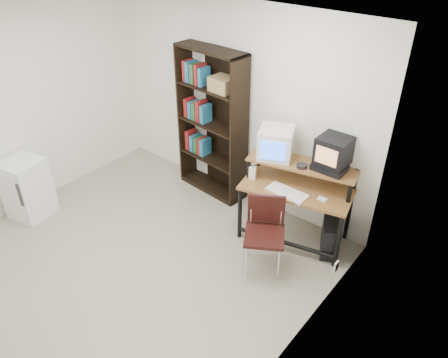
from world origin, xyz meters
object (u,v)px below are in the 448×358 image
Objects in this scene: pc_tower at (331,236)px; bookshelf at (213,123)px; computer_desk at (297,189)px; school_chair at (265,227)px; crt_tv at (334,151)px; mini_fridge at (27,188)px; crt_monitor at (276,143)px.

pc_tower is 0.22× the size of bookshelf.
school_chair is (-0.01, -0.62, -0.17)m from computer_desk.
crt_tv is 3.84m from mini_fridge.
mini_fridge is at bearing -121.28° from bookshelf.
mini_fridge is (-2.56, -1.80, -0.75)m from crt_monitor.
crt_monitor reaches higher than computer_desk.
bookshelf is at bearing 157.81° from computer_desk.
crt_tv is (0.28, 0.21, 0.51)m from computer_desk.
mini_fridge is (-1.46, -1.99, -0.63)m from bookshelf.
crt_monitor is at bearing 86.26° from school_chair.
crt_monitor is 1.12× the size of pc_tower.
crt_monitor is at bearing -165.82° from crt_tv.
computer_desk is 1.60× the size of school_chair.
school_chair is at bearing -104.22° from computer_desk.
pc_tower is at bearing -0.58° from bookshelf.
crt_monitor is at bearing 23.91° from mini_fridge.
pc_tower is 0.89m from school_chair.
bookshelf reaches higher than pc_tower.
crt_tv is at bearing 39.44° from school_chair.
mini_fridge is at bearing -147.84° from crt_tv.
pc_tower is (0.19, -0.15, -1.00)m from crt_tv.
pc_tower is at bearing 23.45° from school_chair.
bookshelf reaches higher than crt_monitor.
crt_monitor reaches higher than mini_fridge.
school_chair is 1.07× the size of mini_fridge.
school_chair reaches higher than pc_tower.
mini_fridge reaches higher than pc_tower.
computer_desk is 4.00× the size of crt_tv.
crt_tv is at bearing 23.37° from computer_desk.
crt_monitor is 0.66m from crt_tv.
bookshelf is (-1.74, 0.03, -0.18)m from crt_tv.
crt_tv is 0.43× the size of mini_fridge.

